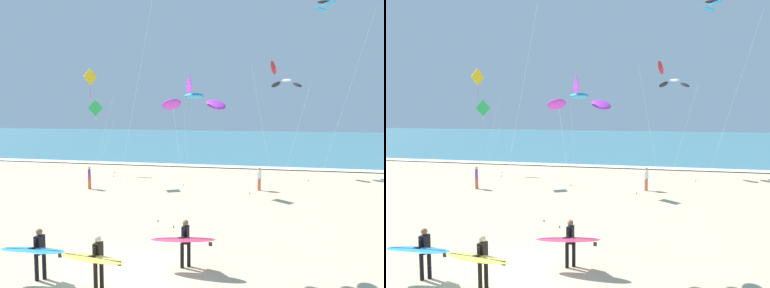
% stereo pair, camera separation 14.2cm
% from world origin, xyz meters
% --- Properties ---
extents(ground_plane, '(160.00, 160.00, 0.00)m').
position_xyz_m(ground_plane, '(0.00, 0.00, 0.00)').
color(ground_plane, '#D1BA8E').
extents(ocean_water, '(160.00, 60.00, 0.08)m').
position_xyz_m(ocean_water, '(0.00, 53.85, 0.04)').
color(ocean_water, teal).
rests_on(ocean_water, ground).
extents(shoreline_foam, '(160.00, 1.57, 0.01)m').
position_xyz_m(shoreline_foam, '(0.00, 24.15, 0.09)').
color(shoreline_foam, white).
rests_on(shoreline_foam, ocean_water).
extents(surfer_lead, '(2.07, 0.96, 1.71)m').
position_xyz_m(surfer_lead, '(-0.50, -1.61, 1.05)').
color(surfer_lead, black).
rests_on(surfer_lead, ground).
extents(surfer_trailing, '(2.33, 0.96, 1.71)m').
position_xyz_m(surfer_trailing, '(1.73, 0.58, 1.05)').
color(surfer_trailing, black).
rests_on(surfer_trailing, ground).
extents(surfer_third, '(2.33, 0.96, 1.71)m').
position_xyz_m(surfer_third, '(-2.64, -1.40, 1.05)').
color(surfer_third, black).
rests_on(surfer_third, ground).
extents(kite_delta_scarlet_near, '(1.73, 4.35, 9.02)m').
position_xyz_m(kite_delta_scarlet_near, '(4.53, 16.81, 8.45)').
color(kite_delta_scarlet_near, red).
rests_on(kite_delta_scarlet_near, ground).
extents(kite_arc_ivory_far, '(3.15, 4.51, 8.04)m').
position_xyz_m(kite_arc_ivory_far, '(5.56, 21.82, 7.68)').
color(kite_arc_ivory_far, black).
rests_on(kite_arc_ivory_far, ground).
extents(kite_arc_charcoal_high, '(4.41, 2.40, 13.37)m').
position_xyz_m(kite_arc_charcoal_high, '(8.05, 18.26, 13.02)').
color(kite_arc_charcoal_high, '#2D99DB').
rests_on(kite_arc_charcoal_high, ground).
extents(kite_arc_cobalt_low, '(3.01, 4.47, 6.10)m').
position_xyz_m(kite_arc_cobalt_low, '(1.87, 1.54, 5.79)').
color(kite_arc_cobalt_low, purple).
rests_on(kite_arc_cobalt_low, ground).
extents(kite_diamond_violet_distant, '(1.11, 2.15, 7.78)m').
position_xyz_m(kite_diamond_violet_distant, '(-0.96, 13.23, 6.87)').
color(kite_diamond_violet_distant, purple).
rests_on(kite_diamond_violet_distant, ground).
extents(kite_diamond_emerald_close, '(2.35, 0.14, 6.30)m').
position_xyz_m(kite_diamond_emerald_close, '(-10.42, 18.77, 5.48)').
color(kite_diamond_emerald_close, green).
rests_on(kite_diamond_emerald_close, ground).
extents(kite_diamond_golden_outer, '(1.06, 2.78, 8.56)m').
position_xyz_m(kite_diamond_golden_outer, '(-8.91, 15.01, 7.67)').
color(kite_diamond_golden_outer, yellow).
rests_on(kite_diamond_golden_outer, ground).
extents(bystander_white_top, '(0.29, 0.47, 1.59)m').
position_xyz_m(bystander_white_top, '(3.70, 14.25, 0.81)').
color(bystander_white_top, '#D8593F').
rests_on(bystander_white_top, ground).
extents(bystander_purple_top, '(0.30, 0.46, 1.59)m').
position_xyz_m(bystander_purple_top, '(-7.81, 12.26, 0.81)').
color(bystander_purple_top, '#D8593F').
rests_on(bystander_purple_top, ground).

